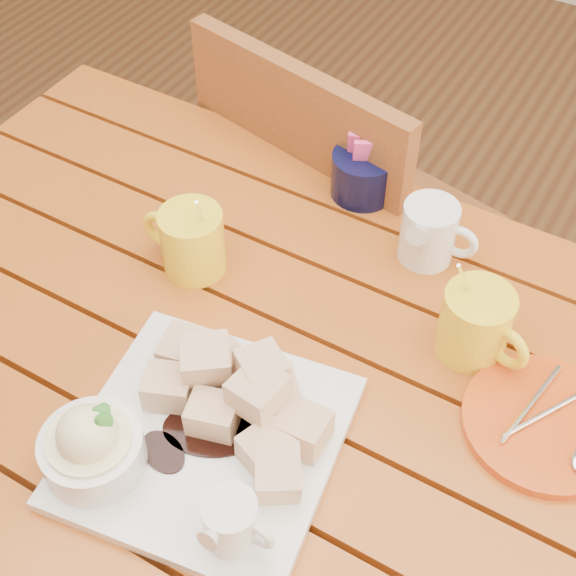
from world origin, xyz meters
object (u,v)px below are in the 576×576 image
Objects in this scene: table at (249,395)px; chair_far at (335,226)px; dessert_plate at (186,434)px; coffee_mug_left at (191,240)px; coffee_mug_right at (477,324)px; orange_saucer at (545,424)px.

table is 1.33× the size of chair_far.
dessert_plate is 0.37× the size of chair_far.
coffee_mug_right reaches higher than coffee_mug_left.
coffee_mug_right is 0.76× the size of orange_saucer.
coffee_mug_right is at bearing 148.70° from chair_far.
dessert_plate is 0.42m from orange_saucer.
orange_saucer is (0.12, -0.06, -0.04)m from coffee_mug_right.
coffee_mug_left is 0.16× the size of chair_far.
dessert_plate is 2.27× the size of coffee_mug_right.
table is at bearing 115.58° from chair_far.
table is at bearing -168.14° from orange_saucer.
chair_far is (-0.12, 0.48, -0.14)m from table.
orange_saucer is at bearing -3.40° from coffee_mug_left.
table is 8.21× the size of coffee_mug_right.
coffee_mug_right is at bearing 53.15° from dessert_plate.
chair_far is (-0.37, 0.34, -0.30)m from coffee_mug_right.
dessert_plate is at bearing -58.82° from coffee_mug_left.
coffee_mug_left reaches higher than dessert_plate.
coffee_mug_right is at bearing 5.87° from coffee_mug_left.
orange_saucer is (0.50, -0.01, -0.04)m from coffee_mug_left.
coffee_mug_left is at bearing -153.42° from coffee_mug_right.
table is at bearing -33.86° from coffee_mug_left.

